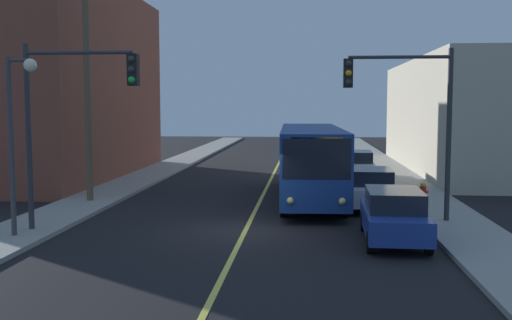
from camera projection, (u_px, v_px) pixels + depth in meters
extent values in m
plane|color=black|center=(246.00, 230.00, 20.11)|extent=(120.00, 120.00, 0.00)
cube|color=gray|center=(125.00, 186.00, 30.65)|extent=(2.50, 90.00, 0.15)
cube|color=gray|center=(413.00, 189.00, 29.41)|extent=(2.50, 90.00, 0.15)
cube|color=#D8CC4C|center=(272.00, 177.00, 35.00)|extent=(0.16, 60.00, 0.01)
cube|color=brown|center=(38.00, 84.00, 34.54)|extent=(10.00, 17.55, 10.87)
cube|color=black|center=(123.00, 150.00, 34.47)|extent=(0.06, 12.28, 1.30)
cube|color=black|center=(122.00, 95.00, 34.17)|extent=(0.06, 12.28, 1.30)
cube|color=black|center=(121.00, 38.00, 33.88)|extent=(0.06, 12.28, 1.30)
cube|color=beige|center=(506.00, 116.00, 37.69)|extent=(12.00, 21.32, 7.01)
cube|color=black|center=(409.00, 146.00, 38.37)|extent=(0.06, 14.93, 1.30)
cube|color=black|center=(410.00, 96.00, 38.08)|extent=(0.06, 14.93, 1.30)
cube|color=navy|center=(311.00, 159.00, 26.50)|extent=(2.89, 12.07, 2.75)
cube|color=black|center=(317.00, 159.00, 20.51)|extent=(2.35, 0.15, 1.40)
cube|color=black|center=(307.00, 137.00, 32.39)|extent=(2.30, 0.14, 1.10)
cube|color=black|center=(282.00, 147.00, 26.53)|extent=(0.35, 10.20, 1.10)
cube|color=black|center=(339.00, 147.00, 26.38)|extent=(0.35, 10.20, 1.10)
cube|color=orange|center=(317.00, 142.00, 20.47)|extent=(1.79, 0.11, 0.30)
sphere|color=#F9D872|center=(290.00, 201.00, 20.65)|extent=(0.24, 0.24, 0.24)
sphere|color=#F9D872|center=(342.00, 201.00, 20.55)|extent=(0.24, 0.24, 0.24)
cylinder|color=black|center=(284.00, 204.00, 22.51)|extent=(0.33, 1.01, 1.00)
cylinder|color=black|center=(344.00, 204.00, 22.39)|extent=(0.33, 1.01, 1.00)
cylinder|color=black|center=(286.00, 179.00, 30.17)|extent=(0.33, 1.01, 1.00)
cylinder|color=black|center=(331.00, 179.00, 30.04)|extent=(0.33, 1.01, 1.00)
cube|color=navy|center=(394.00, 220.00, 18.31)|extent=(1.94, 4.46, 0.70)
cube|color=black|center=(394.00, 199.00, 18.26)|extent=(1.70, 2.51, 0.60)
cylinder|color=black|center=(371.00, 242.00, 16.96)|extent=(0.24, 0.65, 0.64)
cylinder|color=black|center=(429.00, 244.00, 16.77)|extent=(0.24, 0.65, 0.64)
cylinder|color=black|center=(364.00, 222.00, 19.92)|extent=(0.24, 0.65, 0.64)
cylinder|color=black|center=(413.00, 223.00, 19.74)|extent=(0.24, 0.65, 0.64)
cube|color=silver|center=(371.00, 192.00, 24.33)|extent=(1.97, 4.47, 0.70)
cube|color=black|center=(371.00, 176.00, 24.28)|extent=(1.72, 2.53, 0.60)
cylinder|color=black|center=(352.00, 206.00, 22.98)|extent=(0.25, 0.65, 0.64)
cylinder|color=black|center=(395.00, 207.00, 22.78)|extent=(0.25, 0.65, 0.64)
cylinder|color=black|center=(350.00, 195.00, 25.95)|extent=(0.25, 0.65, 0.64)
cylinder|color=black|center=(387.00, 195.00, 25.75)|extent=(0.25, 0.65, 0.64)
cube|color=#B7B7BC|center=(357.00, 168.00, 33.70)|extent=(1.92, 4.45, 0.70)
cube|color=black|center=(357.00, 156.00, 33.64)|extent=(1.69, 2.51, 0.60)
cylinder|color=black|center=(343.00, 177.00, 32.34)|extent=(0.24, 0.65, 0.64)
cylinder|color=black|center=(373.00, 177.00, 32.16)|extent=(0.24, 0.65, 0.64)
cylinder|color=black|center=(341.00, 171.00, 35.31)|extent=(0.24, 0.65, 0.64)
cylinder|color=black|center=(369.00, 171.00, 35.13)|extent=(0.24, 0.65, 0.64)
cylinder|color=brown|center=(87.00, 73.00, 25.05)|extent=(0.28, 0.28, 10.76)
cylinder|color=#2D2D33|center=(29.00, 137.00, 19.36)|extent=(0.18, 0.18, 6.00)
cylinder|color=#2D2D33|center=(79.00, 53.00, 18.97)|extent=(3.50, 0.12, 0.12)
cube|color=black|center=(133.00, 70.00, 18.87)|extent=(0.32, 0.36, 1.00)
sphere|color=#2D2D2D|center=(131.00, 59.00, 18.65)|extent=(0.22, 0.22, 0.22)
sphere|color=#2D2D2D|center=(131.00, 70.00, 18.68)|extent=(0.22, 0.22, 0.22)
sphere|color=green|center=(132.00, 80.00, 18.71)|extent=(0.22, 0.22, 0.22)
cylinder|color=#2D2D33|center=(449.00, 135.00, 20.80)|extent=(0.18, 0.18, 6.00)
cylinder|color=#2D2D33|center=(399.00, 57.00, 20.70)|extent=(3.50, 0.12, 0.12)
cube|color=black|center=(348.00, 73.00, 20.90)|extent=(0.32, 0.36, 1.00)
sphere|color=#2D2D2D|center=(349.00, 64.00, 20.68)|extent=(0.22, 0.22, 0.22)
sphere|color=#F2A519|center=(349.00, 73.00, 20.71)|extent=(0.22, 0.22, 0.22)
sphere|color=#2D2D2D|center=(348.00, 82.00, 20.74)|extent=(0.22, 0.22, 0.22)
cylinder|color=#38383D|center=(11.00, 147.00, 18.42)|extent=(0.16, 0.16, 5.50)
cylinder|color=#38383D|center=(19.00, 60.00, 18.15)|extent=(0.70, 0.10, 0.10)
sphere|color=#EAE5C6|center=(30.00, 65.00, 18.13)|extent=(0.40, 0.40, 0.40)
cylinder|color=red|center=(423.00, 194.00, 24.82)|extent=(0.26, 0.26, 0.70)
sphere|color=gold|center=(423.00, 186.00, 24.79)|extent=(0.24, 0.24, 0.24)
cylinder|color=red|center=(419.00, 192.00, 24.83)|extent=(0.12, 0.10, 0.10)
cylinder|color=red|center=(427.00, 192.00, 24.80)|extent=(0.12, 0.10, 0.10)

